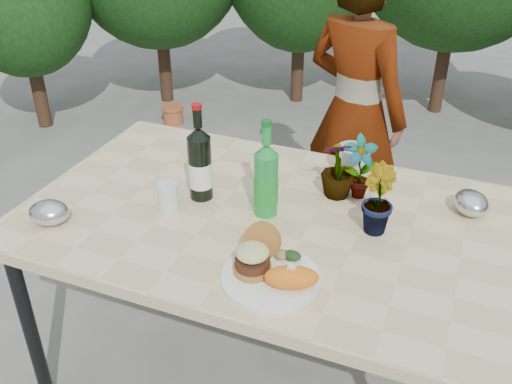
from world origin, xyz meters
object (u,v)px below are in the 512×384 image
at_px(patio_table, 265,228).
at_px(wine_bottle, 200,164).
at_px(person, 355,113).
at_px(dinner_plate, 270,278).

height_order(patio_table, wine_bottle, wine_bottle).
bearing_deg(patio_table, person, 86.11).
bearing_deg(patio_table, wine_bottle, 174.87).
height_order(wine_bottle, person, person).
height_order(patio_table, dinner_plate, dinner_plate).
distance_m(wine_bottle, person, 1.03).
distance_m(patio_table, wine_bottle, 0.31).
relative_size(dinner_plate, wine_bottle, 0.81).
relative_size(patio_table, wine_bottle, 4.63).
xyz_separation_m(dinner_plate, wine_bottle, (-0.38, 0.33, 0.12)).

